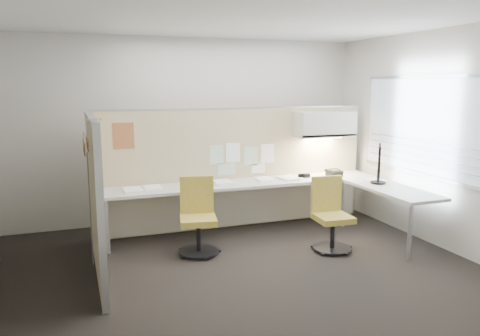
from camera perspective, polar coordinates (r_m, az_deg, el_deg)
name	(u,v)px	position (r m, az deg, el deg)	size (l,w,h in m)	color
floor	(237,269)	(5.52, -0.41, -12.22)	(5.50, 4.50, 0.01)	black
ceiling	(236,16)	(5.16, -0.45, 18.04)	(5.50, 4.50, 0.01)	white
wall_back	(188,130)	(7.30, -6.35, 4.59)	(5.50, 0.02, 2.80)	beige
wall_front	(351,192)	(3.16, 13.36, -2.83)	(5.50, 0.02, 2.80)	beige
wall_right	(436,139)	(6.60, 22.74, 3.29)	(0.02, 4.50, 2.80)	beige
window_pane	(435,127)	(6.57, 22.67, 4.58)	(0.01, 2.80, 1.30)	#A7B5C2
partition_back	(235,168)	(6.91, -0.56, -0.05)	(4.10, 0.06, 1.75)	#C8B78A
partition_left	(95,196)	(5.46, -17.28, -3.25)	(0.06, 2.20, 1.75)	#C8B78A
desk	(272,191)	(6.67, 3.89, -2.84)	(4.00, 2.07, 0.73)	beige
overhead_bin	(324,124)	(7.20, 10.23, 5.30)	(0.90, 0.36, 0.38)	beige
task_light_strip	(324,138)	(7.22, 10.18, 3.64)	(0.60, 0.06, 0.02)	#FFEABF
pinned_papers	(241,158)	(6.88, 0.16, 1.24)	(1.01, 0.00, 0.47)	#8CBF8C
poster	(123,136)	(6.45, -14.02, 3.82)	(0.28, 0.00, 0.35)	orange
chair_left	(198,219)	(5.91, -5.16, -6.15)	(0.52, 0.54, 0.95)	black
chair_right	(331,217)	(6.12, 10.98, -5.84)	(0.49, 0.49, 0.92)	black
monitor	(379,162)	(6.78, 16.61, 0.76)	(0.33, 0.43, 0.54)	black
phone	(334,173)	(7.19, 11.38, -0.61)	(0.22, 0.21, 0.12)	black
stapler	(303,175)	(7.08, 7.63, -0.88)	(0.14, 0.04, 0.05)	black
tape_dispenser	(306,176)	(7.04, 8.11, -0.92)	(0.10, 0.06, 0.06)	black
coat_hook	(87,158)	(4.61, -18.18, 1.12)	(0.18, 0.47, 1.39)	silver
paper_stack_0	(133,190)	(6.23, -12.92, -2.64)	(0.23, 0.30, 0.03)	white
paper_stack_1	(193,184)	(6.49, -5.75, -2.00)	(0.23, 0.30, 0.02)	white
paper_stack_2	(223,183)	(6.52, -2.12, -1.80)	(0.23, 0.30, 0.04)	white
paper_stack_3	(264,179)	(6.82, 2.94, -1.35)	(0.23, 0.30, 0.02)	white
paper_stack_4	(288,178)	(6.89, 5.91, -1.24)	(0.23, 0.30, 0.03)	white
paper_stack_5	(377,181)	(6.97, 16.31, -1.50)	(0.23, 0.30, 0.02)	white
paper_stack_6	(152,187)	(6.36, -10.63, -2.35)	(0.23, 0.30, 0.02)	white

